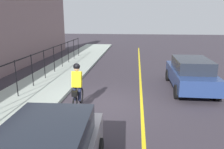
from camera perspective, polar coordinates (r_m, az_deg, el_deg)
name	(u,v)px	position (r m, az deg, el deg)	size (l,w,h in m)	color
ground_plane	(103,105)	(9.48, -2.31, -7.56)	(80.00, 80.00, 0.00)	#342E36
lane_line_centre	(142,106)	(9.40, 7.48, -7.87)	(36.00, 0.12, 0.01)	yellow
sidewalk	(24,100)	(10.48, -21.14, -5.95)	(40.00, 3.20, 0.15)	#A1ADA2
iron_fence	(24,67)	(11.19, -21.23, 1.84)	(20.00, 0.04, 1.60)	black
cyclist_lead	(77,86)	(8.90, -8.74, -2.98)	(1.71, 0.37, 1.83)	black
patrol_sedan	(190,73)	(11.82, 19.11, 0.26)	(4.40, 1.92, 1.58)	navy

